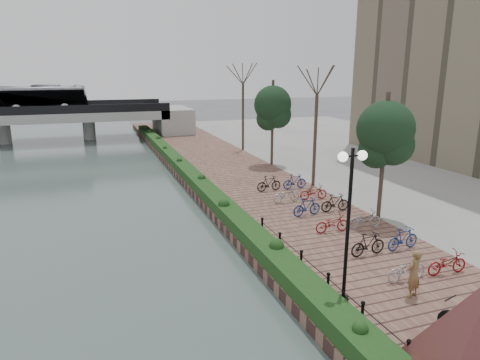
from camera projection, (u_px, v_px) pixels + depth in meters
name	position (u px, v px, depth m)	size (l,w,h in m)	color
promenade	(250.00, 188.00, 29.03)	(8.00, 75.00, 0.50)	brown
inland_pavement	(437.00, 171.00, 34.19)	(24.00, 75.00, 0.50)	gray
hedge	(192.00, 176.00, 30.08)	(1.10, 56.00, 0.60)	#143814
chain_fence	(344.00, 298.00, 13.88)	(0.10, 14.10, 0.70)	black
lamppost	(350.00, 194.00, 13.53)	(1.02, 0.32, 5.20)	black
motorcycle	(476.00, 327.00, 11.93)	(0.57, 1.84, 1.15)	black
pedestrian	(414.00, 273.00, 14.46)	(0.63, 0.41, 1.72)	olive
bicycle_parking	(336.00, 214.00, 21.67)	(2.40, 14.69, 1.00)	#A7A7AB
street_trees	(343.00, 147.00, 25.06)	(3.20, 37.12, 6.80)	#372720
bridge	(9.00, 114.00, 47.49)	(36.00, 10.77, 6.50)	gray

